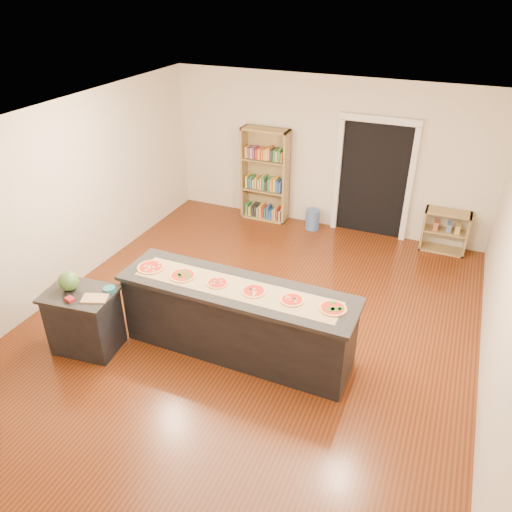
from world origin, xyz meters
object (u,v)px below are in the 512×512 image
at_px(side_counter, 85,320).
at_px(bookshelf, 265,175).
at_px(waste_bin, 313,219).
at_px(watermelon, 68,281).
at_px(low_shelf, 445,231).
at_px(kitchen_island, 237,319).

xyz_separation_m(side_counter, bookshelf, (0.63, 4.57, 0.47)).
bearing_deg(bookshelf, waste_bin, -3.89).
relative_size(waste_bin, watermelon, 1.54).
bearing_deg(low_shelf, side_counter, -131.39).
relative_size(kitchen_island, side_counter, 3.45).
bearing_deg(side_counter, bookshelf, 75.31).
bearing_deg(kitchen_island, low_shelf, 60.90).
bearing_deg(low_shelf, waste_bin, -178.36).
height_order(side_counter, watermelon, watermelon).
xyz_separation_m(low_shelf, waste_bin, (-2.38, -0.07, -0.18)).
bearing_deg(watermelon, bookshelf, 80.36).
xyz_separation_m(side_counter, watermelon, (-0.15, 0.02, 0.55)).
bearing_deg(watermelon, side_counter, -6.00).
relative_size(low_shelf, watermelon, 3.00).
height_order(kitchen_island, watermelon, watermelon).
height_order(kitchen_island, low_shelf, kitchen_island).
height_order(bookshelf, watermelon, bookshelf).
bearing_deg(side_counter, watermelon, 167.15).
relative_size(low_shelf, waste_bin, 1.94).
bearing_deg(waste_bin, kitchen_island, -87.32).
distance_m(kitchen_island, low_shelf, 4.45).
height_order(bookshelf, waste_bin, bookshelf).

